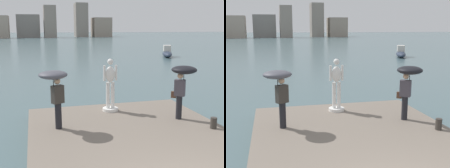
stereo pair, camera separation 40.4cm
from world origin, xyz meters
The scene contains 8 objects.
ground_plane centered at (0.00, 40.00, 0.00)m, with size 400.00×400.00×0.00m, color #4C666B.
pier centered at (0.00, 2.37, 0.20)m, with size 6.50×10.75×0.40m, color slate.
statue_white_figure centered at (-0.02, 6.66, 1.35)m, with size 0.64×0.64×2.13m.
onlooker_left centered at (-2.33, 5.05, 1.96)m, with size 1.27×1.27×1.98m.
onlooker_right centered at (2.24, 4.93, 1.96)m, with size 1.28×1.28×1.99m.
mooring_bollard centered at (2.79, 3.69, 0.59)m, with size 0.21×0.21×0.38m, color #38332D.
boat_mid centered at (13.98, 30.29, 0.53)m, with size 2.78×4.71×1.49m.
distant_skyline centered at (0.19, 112.76, 4.73)m, with size 55.83×14.63×13.53m.
Camera 1 is at (-2.97, -4.41, 3.74)m, focal length 46.54 mm.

